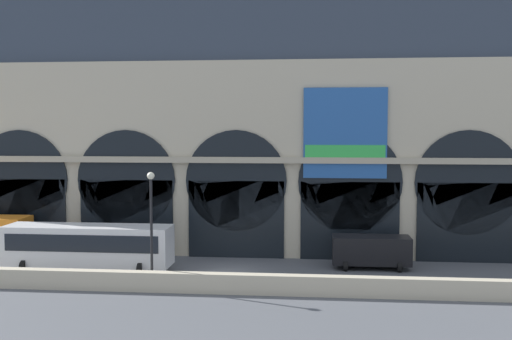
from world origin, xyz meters
name	(u,v)px	position (x,y,z in m)	size (l,w,h in m)	color
ground_plane	(226,274)	(0.00, 0.00, 0.00)	(200.00, 200.00, 0.00)	#54565B
quay_parapet_wall	(215,283)	(0.00, -4.48, 0.57)	(90.00, 0.70, 1.14)	beige
station_building	(241,130)	(0.03, 7.61, 9.35)	(51.10, 5.61, 19.33)	beige
bus_midwest	(88,245)	(-9.13, -0.43, 1.78)	(11.00, 3.25, 3.10)	white
van_mideast	(371,250)	(9.55, 2.42, 1.25)	(5.20, 2.48, 2.20)	black
street_lamp_quayside	(151,214)	(-3.93, -3.68, 4.41)	(0.44, 0.44, 6.90)	black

